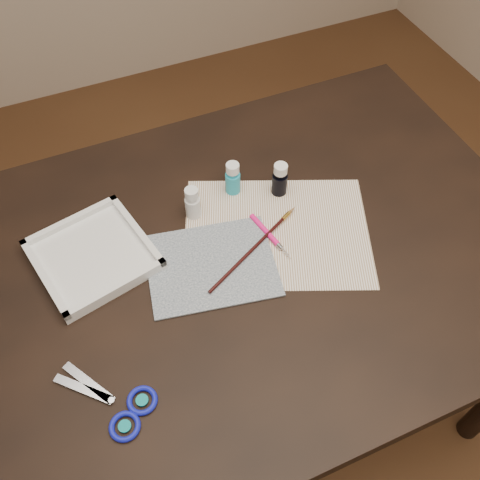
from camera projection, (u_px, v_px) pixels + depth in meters
name	position (u px, v px, depth m)	size (l,w,h in m)	color
ground	(240.00, 392.00, 1.72)	(3.50, 3.50, 0.02)	#422614
table	(240.00, 337.00, 1.42)	(1.30, 0.90, 0.75)	black
paper	(277.00, 232.00, 1.16)	(0.40, 0.30, 0.00)	white
canvas	(211.00, 265.00, 1.10)	(0.26, 0.21, 0.00)	#162841
paint_bottle_white	(192.00, 203.00, 1.15)	(0.03, 0.03, 0.08)	silver
paint_bottle_cyan	(233.00, 178.00, 1.20)	(0.03, 0.03, 0.08)	#22A2C0
paint_bottle_navy	(280.00, 179.00, 1.19)	(0.03, 0.03, 0.08)	black
paintbrush	(255.00, 247.00, 1.12)	(0.29, 0.01, 0.01)	black
craft_knife	(271.00, 237.00, 1.14)	(0.14, 0.01, 0.01)	#FF167F
scissors	(100.00, 399.00, 0.93)	(0.21, 0.11, 0.01)	silver
palette_tray	(93.00, 255.00, 1.10)	(0.22, 0.22, 0.03)	white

